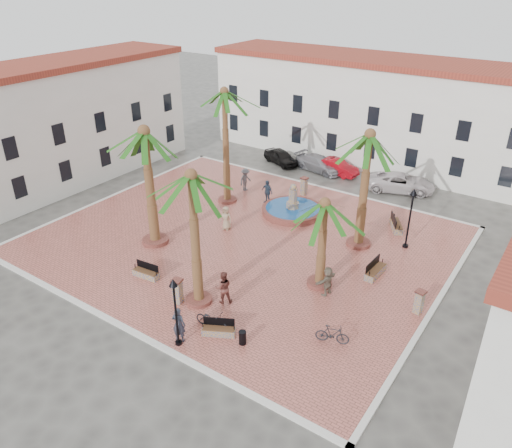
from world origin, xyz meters
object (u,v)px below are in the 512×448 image
object	(u,v)px
bench_se	(219,330)
bollard_n	(304,186)
lamppost_e	(411,208)
car_black	(281,157)
cyclist_b	(223,287)
fountain	(292,209)
bench_s	(146,273)
pedestrian_north	(245,180)
bollard_e	(419,302)
cyclist_a	(179,324)
pedestrian_east	(328,281)
bicycle_a	(211,320)
palm_e	(324,215)
bench_ne	(396,225)
pedestrian_fountain_a	(226,218)
bench_e	(375,271)
palm_nw	(225,103)
lamppost_s	(175,301)
palm_sw	(145,146)
bicycle_b	(332,334)
palm_ne	(369,148)
palm_s	(192,190)
bollard_se	(178,291)
litter_bin	(243,338)
car_silver	(319,164)
car_white	(401,182)
pedestrian_fountain_b	(267,192)
car_red	(336,167)

from	to	relation	value
bench_se	bollard_n	xyz separation A→B (m)	(-5.01, 17.43, 0.53)
lamppost_e	bench_se	bearing A→B (deg)	-108.77
car_black	cyclist_b	bearing A→B (deg)	-134.28
fountain	car_black	bearing A→B (deg)	126.49
bench_s	pedestrian_north	world-z (taller)	pedestrian_north
bollard_e	cyclist_b	world-z (taller)	cyclist_b
bench_se	cyclist_a	size ratio (longest dim) A/B	0.89
pedestrian_east	bicycle_a	bearing A→B (deg)	-18.46
palm_e	bench_ne	distance (m)	10.11
cyclist_a	pedestrian_fountain_a	size ratio (longest dim) A/B	1.12
bench_e	pedestrian_east	distance (m)	3.73
cyclist_a	palm_nw	bearing A→B (deg)	-75.58
bench_e	cyclist_a	bearing A→B (deg)	155.35
bench_ne	pedestrian_north	distance (m)	12.74
bench_se	lamppost_s	size ratio (longest dim) A/B	0.45
palm_sw	lamppost_s	bearing A→B (deg)	-39.29
bicycle_b	pedestrian_north	distance (m)	19.30
bench_se	car_black	xyz separation A→B (m)	(-10.49, 22.74, 0.28)
palm_ne	bench_e	size ratio (longest dim) A/B	4.13
palm_nw	lamppost_e	world-z (taller)	palm_nw
palm_s	bollard_se	world-z (taller)	palm_s
palm_sw	litter_bin	bearing A→B (deg)	-24.41
palm_sw	lamppost_s	world-z (taller)	palm_sw
lamppost_e	car_silver	bearing A→B (deg)	140.94
bench_e	bollard_e	bearing A→B (deg)	-119.97
cyclist_a	pedestrian_east	xyz separation A→B (m)	(4.21, 7.64, -0.10)
palm_sw	bollard_n	world-z (taller)	palm_sw
palm_nw	bicycle_a	bearing A→B (deg)	-55.57
cyclist_b	pedestrian_north	distance (m)	15.41
palm_ne	bench_se	world-z (taller)	palm_ne
pedestrian_north	car_white	world-z (taller)	pedestrian_north
lamppost_s	lamppost_e	xyz separation A→B (m)	(5.91, 15.58, 0.25)
pedestrian_fountain_b	pedestrian_north	size ratio (longest dim) A/B	0.99
bench_s	lamppost_e	world-z (taller)	lamppost_e
bollard_e	pedestrian_fountain_a	world-z (taller)	pedestrian_fountain_a
palm_e	bench_ne	size ratio (longest dim) A/B	2.81
bench_ne	litter_bin	xyz separation A→B (m)	(-1.89, -15.83, 0.08)
palm_ne	bicycle_a	distance (m)	13.96
palm_s	pedestrian_north	bearing A→B (deg)	115.99
bicycle_b	palm_ne	bearing A→B (deg)	-1.89
lamppost_s	litter_bin	xyz separation A→B (m)	(2.58, 1.81, -2.23)
pedestrian_fountain_b	palm_ne	bearing A→B (deg)	0.02
bench_se	car_red	xyz separation A→B (m)	(-5.07, 23.35, 0.28)
palm_nw	bench_se	xyz separation A→B (m)	(9.39, -12.99, -7.48)
bollard_e	pedestrian_fountain_a	distance (m)	14.37
pedestrian_fountain_a	car_white	world-z (taller)	pedestrian_fountain_a
bench_e	cyclist_b	size ratio (longest dim) A/B	1.00
bench_ne	bicycle_a	xyz separation A→B (m)	(-3.93, -15.73, 0.20)
bench_se	pedestrian_fountain_a	bearing A→B (deg)	97.16
pedestrian_north	palm_s	bearing A→B (deg)	-149.59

